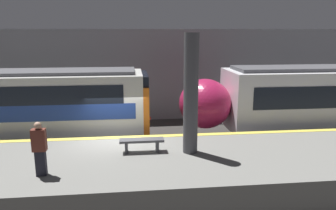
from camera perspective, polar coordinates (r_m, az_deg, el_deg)
name	(u,v)px	position (r m, az deg, el deg)	size (l,w,h in m)	color
ground_plane	(117,163)	(13.41, -8.86, -9.92)	(120.00, 120.00, 0.00)	#33302D
platform	(114,174)	(11.08, -9.42, -11.85)	(40.00, 4.61, 1.12)	slate
station_rear_barrier	(120,76)	(19.06, -8.38, 5.04)	(50.00, 0.15, 5.26)	gray
support_pillar_near	(191,94)	(10.77, 4.00, 1.85)	(0.49, 0.49, 3.99)	#47474C
person_waiting	(40,148)	(9.95, -21.45, -6.94)	(0.38, 0.24, 1.58)	black
platform_bench	(142,142)	(11.22, -4.58, -6.48)	(1.50, 0.40, 0.45)	#4C4C51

